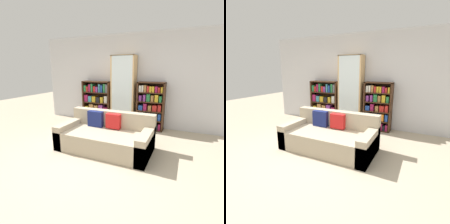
% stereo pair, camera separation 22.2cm
% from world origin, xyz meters
% --- Properties ---
extents(ground_plane, '(16.00, 16.00, 0.00)m').
position_xyz_m(ground_plane, '(0.00, 0.00, 0.00)').
color(ground_plane, tan).
extents(wall_back, '(6.09, 0.06, 2.70)m').
position_xyz_m(wall_back, '(0.00, 2.51, 1.35)').
color(wall_back, silver).
rests_on(wall_back, ground).
extents(couch, '(1.97, 0.99, 0.78)m').
position_xyz_m(couch, '(0.01, 0.62, 0.27)').
color(couch, tan).
rests_on(couch, ground).
extents(bookshelf_left, '(0.94, 0.32, 1.33)m').
position_xyz_m(bookshelf_left, '(-1.09, 2.30, 0.64)').
color(bookshelf_left, '#3D2314').
rests_on(bookshelf_left, ground).
extents(display_cabinet, '(0.70, 0.36, 2.09)m').
position_xyz_m(display_cabinet, '(-0.19, 2.28, 1.04)').
color(display_cabinet, tan).
rests_on(display_cabinet, ground).
extents(bookshelf_right, '(0.76, 0.32, 1.35)m').
position_xyz_m(bookshelf_right, '(0.62, 2.30, 0.66)').
color(bookshelf_right, '#3D2314').
rests_on(bookshelf_right, ground).
extents(wine_bottle, '(0.08, 0.08, 0.38)m').
position_xyz_m(wine_bottle, '(0.48, 1.49, 0.16)').
color(wine_bottle, black).
rests_on(wine_bottle, ground).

